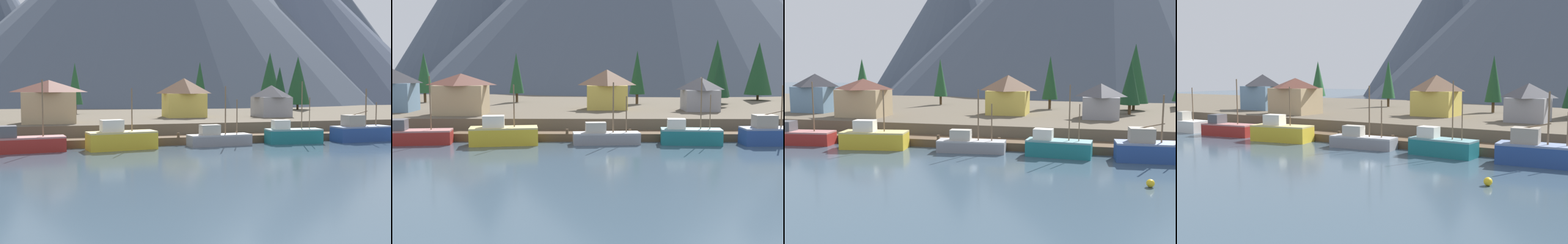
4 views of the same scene
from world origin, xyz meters
The scene contains 20 objects.
ground_plane centered at (0.00, 20.00, -0.50)m, with size 400.00×400.00×1.00m, color #384C5B.
dock centered at (0.00, 1.99, 0.50)m, with size 80.00×4.00×1.60m.
shoreline_bank centered at (0.00, 32.00, 1.25)m, with size 400.00×56.00×2.50m, color brown.
mountain_west_peak centered at (-47.39, 151.33, 33.30)m, with size 82.33×82.33×66.59m, color #475160.
mountain_east_peak centered at (67.67, 127.38, 33.76)m, with size 131.02×131.02×67.52m, color #4C566B.
fishing_boat_red centered at (-22.52, -2.05, 1.08)m, with size 8.46×3.75×8.36m.
fishing_boat_yellow centered at (-11.73, -2.34, 1.28)m, with size 8.56×4.29×7.36m.
fishing_boat_grey centered at (0.79, -1.73, 0.93)m, with size 8.37×3.17×7.62m.
fishing_boat_teal centered at (11.20, -1.76, 1.13)m, with size 7.53×3.27×8.26m.
fishing_boat_blue centered at (21.44, -1.93, 1.32)m, with size 8.35×3.53×7.29m.
house_blue centered at (-31.91, 14.75, 5.90)m, with size 6.79×5.66×6.66m.
house_yellow centered at (1.59, 18.95, 5.82)m, with size 6.81×5.90×6.49m.
house_tan centered at (-20.04, 10.26, 5.55)m, with size 7.49×5.96×5.99m.
house_grey centered at (16.33, 16.53, 5.23)m, with size 5.53×6.02×5.33m.
conifer_near_left centered at (7.52, 29.85, 8.33)m, with size 2.95×2.95×9.87m.
conifer_near_right centered at (-15.55, 33.98, 8.14)m, with size 2.84×2.84×9.57m.
conifer_mid_left centered at (33.31, 39.95, 9.02)m, with size 5.53×5.53×11.87m.
conifer_mid_right centered at (-33.35, 33.45, 8.24)m, with size 3.31×3.31×9.68m.
conifer_back_left centered at (22.54, 31.10, 9.15)m, with size 5.01×5.01×11.98m.
conifer_back_right centered at (21.18, 23.58, 7.68)m, with size 3.21×3.21×8.80m.
Camera 2 is at (-0.77, -61.75, 9.69)m, focal length 45.22 mm.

